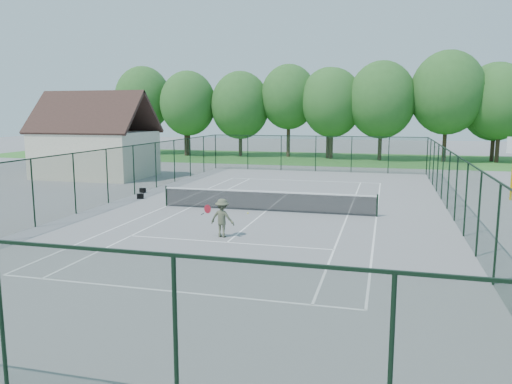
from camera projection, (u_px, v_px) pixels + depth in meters
ground at (266, 211)px, 25.41m from camera, size 140.00×140.00×0.00m
grass_far at (331, 159)px, 54.06m from camera, size 80.00×16.00×0.01m
court_lines at (266, 211)px, 25.41m from camera, size 11.05×23.85×0.01m
tennis_net at (266, 200)px, 25.32m from camera, size 11.08×0.08×1.10m
fence_enclosure at (266, 181)px, 25.16m from camera, size 18.05×36.05×3.02m
utility_building at (95, 137)px, 38.48m from camera, size 8.60×6.27×6.63m
tree_line_far at (332, 103)px, 53.11m from camera, size 39.40×6.40×9.70m
sports_bag_a at (143, 190)px, 31.25m from camera, size 0.40×0.29×0.29m
sports_bag_b at (140, 196)px, 29.06m from camera, size 0.44×0.36×0.30m
tennis_player at (222, 218)px, 20.05m from camera, size 1.86×0.94×1.56m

